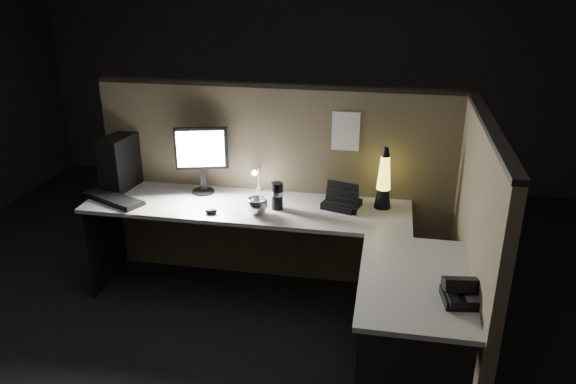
% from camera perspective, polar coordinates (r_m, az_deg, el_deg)
% --- Properties ---
extents(floor, '(6.00, 6.00, 0.00)m').
position_cam_1_polar(floor, '(3.81, -4.02, -15.24)').
color(floor, black).
rests_on(floor, ground).
extents(room_shell, '(6.00, 6.00, 6.00)m').
position_cam_1_polar(room_shell, '(3.10, -4.83, 9.24)').
color(room_shell, silver).
rests_on(room_shell, ground).
extents(partition_back, '(2.66, 0.06, 1.50)m').
position_cam_1_polar(partition_back, '(4.23, -1.17, 0.55)').
color(partition_back, brown).
rests_on(partition_back, ground).
extents(partition_right, '(0.06, 1.66, 1.50)m').
position_cam_1_polar(partition_right, '(3.43, 18.23, -6.07)').
color(partition_right, brown).
rests_on(partition_right, ground).
extents(desk, '(2.60, 1.60, 0.73)m').
position_cam_1_polar(desk, '(3.66, -0.55, -5.99)').
color(desk, '#BAB8B0').
rests_on(desk, ground).
extents(pc_tower, '(0.22, 0.40, 0.40)m').
position_cam_1_polar(pc_tower, '(4.41, -16.51, 3.04)').
color(pc_tower, black).
rests_on(pc_tower, desk).
extents(monitor, '(0.38, 0.16, 0.49)m').
position_cam_1_polar(monitor, '(4.13, -8.77, 3.87)').
color(monitor, black).
rests_on(monitor, desk).
extents(keyboard, '(0.53, 0.36, 0.02)m').
position_cam_1_polar(keyboard, '(4.22, -17.32, -0.68)').
color(keyboard, black).
rests_on(keyboard, desk).
extents(mouse, '(0.10, 0.08, 0.03)m').
position_cam_1_polar(mouse, '(3.86, -7.82, -1.93)').
color(mouse, black).
rests_on(mouse, desk).
extents(clip_lamp, '(0.04, 0.16, 0.20)m').
position_cam_1_polar(clip_lamp, '(4.12, -3.19, 1.42)').
color(clip_lamp, silver).
rests_on(clip_lamp, desk).
extents(organizer, '(0.28, 0.27, 0.18)m').
position_cam_1_polar(organizer, '(3.93, 5.48, -0.95)').
color(organizer, black).
rests_on(organizer, desk).
extents(lava_lamp, '(0.12, 0.12, 0.44)m').
position_cam_1_polar(lava_lamp, '(3.91, 9.69, 0.92)').
color(lava_lamp, black).
rests_on(lava_lamp, desk).
extents(travel_mug, '(0.09, 0.09, 0.19)m').
position_cam_1_polar(travel_mug, '(3.86, -1.11, -0.39)').
color(travel_mug, black).
rests_on(travel_mug, desk).
extents(steel_mug, '(0.17, 0.17, 0.11)m').
position_cam_1_polar(steel_mug, '(3.80, -3.15, -1.46)').
color(steel_mug, '#BAB9C1').
rests_on(steel_mug, desk).
extents(figurine, '(0.05, 0.05, 0.05)m').
position_cam_1_polar(figurine, '(4.00, 4.97, -0.49)').
color(figurine, yellow).
rests_on(figurine, desk).
extents(pinned_paper, '(0.19, 0.00, 0.28)m').
position_cam_1_polar(pinned_paper, '(3.97, 5.87, 6.15)').
color(pinned_paper, white).
rests_on(pinned_paper, partition_back).
extents(desk_phone, '(0.23, 0.24, 0.13)m').
position_cam_1_polar(desk_phone, '(3.00, 17.40, -9.68)').
color(desk_phone, black).
rests_on(desk_phone, desk).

